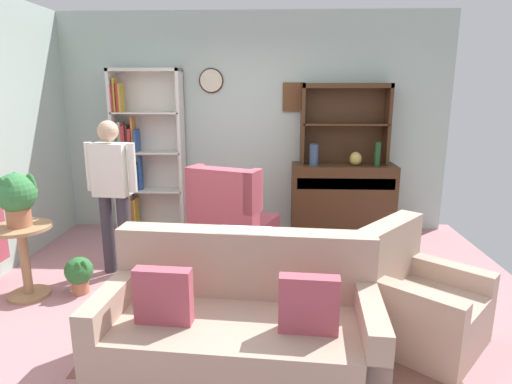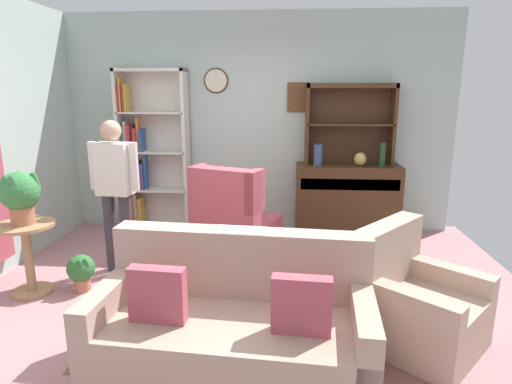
# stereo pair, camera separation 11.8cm
# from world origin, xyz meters

# --- Properties ---
(ground_plane) EXTENTS (5.40, 4.60, 0.02)m
(ground_plane) POSITION_xyz_m (0.00, 0.00, -0.01)
(ground_plane) COLOR #B27A7F
(wall_back) EXTENTS (5.00, 0.09, 2.80)m
(wall_back) POSITION_xyz_m (-0.00, 2.13, 1.40)
(wall_back) COLOR #ADC1B7
(wall_back) RESTS_ON ground_plane
(area_rug) EXTENTS (2.59, 1.71, 0.01)m
(area_rug) POSITION_xyz_m (0.20, -0.30, 0.00)
(area_rug) COLOR brown
(area_rug) RESTS_ON ground_plane
(bookshelf) EXTENTS (0.90, 0.30, 2.10)m
(bookshelf) POSITION_xyz_m (-1.45, 1.94, 1.00)
(bookshelf) COLOR silver
(bookshelf) RESTS_ON ground_plane
(sideboard) EXTENTS (1.30, 0.45, 0.92)m
(sideboard) POSITION_xyz_m (1.15, 1.86, 0.51)
(sideboard) COLOR #422816
(sideboard) RESTS_ON ground_plane
(sideboard_hutch) EXTENTS (1.10, 0.26, 1.00)m
(sideboard_hutch) POSITION_xyz_m (1.15, 1.97, 1.56)
(sideboard_hutch) COLOR #422816
(sideboard_hutch) RESTS_ON sideboard
(vase_tall) EXTENTS (0.11, 0.11, 0.27)m
(vase_tall) POSITION_xyz_m (0.76, 1.78, 1.05)
(vase_tall) COLOR #33476B
(vase_tall) RESTS_ON sideboard
(vase_round) EXTENTS (0.15, 0.15, 0.17)m
(vase_round) POSITION_xyz_m (1.28, 1.79, 1.01)
(vase_round) COLOR tan
(vase_round) RESTS_ON sideboard
(bottle_wine) EXTENTS (0.07, 0.07, 0.30)m
(bottle_wine) POSITION_xyz_m (1.54, 1.77, 1.07)
(bottle_wine) COLOR #194223
(bottle_wine) RESTS_ON sideboard
(couch_floral) EXTENTS (1.86, 0.98, 0.90)m
(couch_floral) POSITION_xyz_m (0.04, -1.00, 0.31)
(couch_floral) COLOR tan
(couch_floral) RESTS_ON ground_plane
(armchair_floral) EXTENTS (1.08, 1.08, 0.88)m
(armchair_floral) POSITION_xyz_m (1.34, -0.59, 0.29)
(armchair_floral) COLOR tan
(armchair_floral) RESTS_ON ground_plane
(wingback_chair) EXTENTS (1.02, 1.03, 1.05)m
(wingback_chair) POSITION_xyz_m (-0.21, 0.99, 0.38)
(wingback_chair) COLOR #B74C5B
(wingback_chair) RESTS_ON ground_plane
(plant_stand) EXTENTS (0.52, 0.52, 0.67)m
(plant_stand) POSITION_xyz_m (-1.98, -0.02, 0.42)
(plant_stand) COLOR #A87F56
(plant_stand) RESTS_ON ground_plane
(potted_plant_large) EXTENTS (0.35, 0.35, 0.48)m
(potted_plant_large) POSITION_xyz_m (-1.97, -0.03, 0.96)
(potted_plant_large) COLOR #AD6B4C
(potted_plant_large) RESTS_ON plant_stand
(potted_plant_small) EXTENTS (0.25, 0.25, 0.35)m
(potted_plant_small) POSITION_xyz_m (-1.53, 0.05, 0.21)
(potted_plant_small) COLOR #AD6B4C
(potted_plant_small) RESTS_ON ground_plane
(person_reading) EXTENTS (0.53, 0.24, 1.56)m
(person_reading) POSITION_xyz_m (-1.34, 0.54, 0.91)
(person_reading) COLOR #38333D
(person_reading) RESTS_ON ground_plane
(coffee_table) EXTENTS (0.80, 0.50, 0.42)m
(coffee_table) POSITION_xyz_m (-0.00, -0.14, 0.35)
(coffee_table) COLOR #422816
(coffee_table) RESTS_ON ground_plane
(book_stack) EXTENTS (0.18, 0.16, 0.08)m
(book_stack) POSITION_xyz_m (-0.12, -0.04, 0.46)
(book_stack) COLOR #CC7233
(book_stack) RESTS_ON coffee_table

